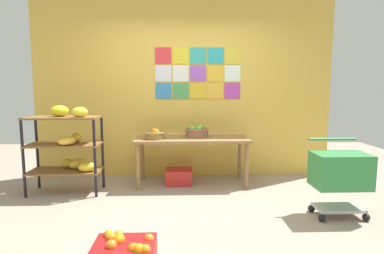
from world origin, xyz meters
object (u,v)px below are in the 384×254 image
Objects in this scene: orange_crate_foreground at (125,251)px; shopping_cart at (340,173)px; fruit_basket_back_right at (197,132)px; produce_crate_under_table at (179,177)px; banana_shelf_unit at (68,144)px; display_table at (192,144)px; fruit_basket_centre at (155,134)px.

shopping_cart is (2.18, 0.88, 0.38)m from orange_crate_foreground.
fruit_basket_back_right is 0.95× the size of produce_crate_under_table.
banana_shelf_unit is 1.69m from display_table.
fruit_basket_centre is at bearing -163.78° from fruit_basket_back_right.
banana_shelf_unit is at bearing 153.08° from shopping_cart.
shopping_cart reaches higher than produce_crate_under_table.
display_table reaches higher than orange_crate_foreground.
display_table is (1.66, 0.31, -0.06)m from banana_shelf_unit.
fruit_basket_centre is at bearing -172.42° from display_table.
display_table is at bearing 130.93° from shopping_cart.
fruit_basket_centre is 0.81× the size of fruit_basket_back_right.
shopping_cart is (2.10, -1.16, -0.27)m from fruit_basket_centre.
fruit_basket_back_right is at bearing 54.77° from display_table.
produce_crate_under_table is (0.34, 0.09, -0.65)m from fruit_basket_centre.
display_table reaches higher than produce_crate_under_table.
banana_shelf_unit is at bearing -167.53° from produce_crate_under_table.
banana_shelf_unit is 2.16m from orange_crate_foreground.
fruit_basket_back_right reaches higher than display_table.
orange_crate_foreground is (-0.61, -2.11, -0.50)m from display_table.
display_table is at bearing -5.82° from produce_crate_under_table.
display_table is at bearing -125.23° from fruit_basket_back_right.
banana_shelf_unit is 2.39× the size of orange_crate_foreground.
display_table is 3.29× the size of orange_crate_foreground.
banana_shelf_unit is at bearing -166.66° from fruit_basket_back_right.
produce_crate_under_table is (-0.19, 0.02, -0.50)m from display_table.
banana_shelf_unit reaches higher than fruit_basket_back_right.
fruit_basket_centre reaches higher than orange_crate_foreground.
display_table is at bearing 10.43° from banana_shelf_unit.
banana_shelf_unit is 3.10× the size of produce_crate_under_table.
banana_shelf_unit is at bearing -169.57° from display_table.
produce_crate_under_table is 2.17m from orange_crate_foreground.
shopping_cart reaches higher than orange_crate_foreground.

